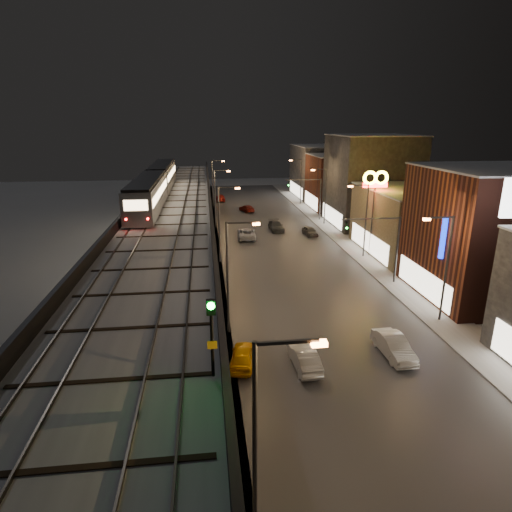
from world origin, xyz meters
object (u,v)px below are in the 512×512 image
car_mid_silver (247,234)px  car_near_white (304,359)px  car_onc_white (276,226)px  car_onc_red (310,232)px  rail_signal (211,323)px  car_taxi (243,356)px  car_mid_dark (247,209)px  subway_train (156,183)px  car_far_white (220,198)px  car_onc_silver (394,347)px

car_mid_silver → car_near_white: bearing=93.8°
car_onc_white → car_onc_red: bearing=-40.8°
rail_signal → car_onc_white: size_ratio=0.67×
car_taxi → car_near_white: size_ratio=0.96×
car_mid_silver → rail_signal: bearing=85.7°
car_near_white → car_taxi: bearing=-13.9°
rail_signal → car_mid_silver: bearing=82.9°
rail_signal → car_mid_dark: size_ratio=0.76×
subway_train → car_mid_silver: 14.31m
car_taxi → car_mid_dark: 52.68m
car_mid_silver → car_far_white: 31.02m
rail_signal → car_onc_silver: size_ratio=0.71×
car_onc_silver → car_mid_dark: bearing=93.8°
rail_signal → car_far_white: size_ratio=0.73×
car_mid_silver → car_onc_red: bearing=-173.5°
subway_train → car_onc_silver: (19.23, -31.48, -7.60)m
subway_train → car_near_white: 35.41m
car_mid_silver → car_onc_red: size_ratio=1.42×
rail_signal → car_taxi: 14.18m
car_mid_silver → car_onc_silver: 34.08m
car_far_white → car_onc_white: car_far_white is taller
car_near_white → car_far_white: 65.00m
car_taxi → car_onc_red: (12.90, 33.83, -0.03)m
car_near_white → car_onc_red: car_near_white is taller
car_mid_dark → car_onc_red: (7.50, -18.57, 0.03)m
car_taxi → car_onc_white: bearing=-91.6°
subway_train → car_mid_silver: size_ratio=6.52×
car_mid_silver → car_far_white: bearing=-82.5°
car_onc_silver → car_far_white: bearing=96.7°
subway_train → car_taxi: (8.50, -31.39, -7.67)m
car_near_white → car_far_white: bearing=-90.1°
subway_train → car_onc_red: size_ratio=9.27×
car_onc_white → car_onc_red: car_onc_white is taller
car_far_white → car_onc_red: 32.57m
car_mid_dark → car_onc_red: 20.03m
rail_signal → car_onc_red: (15.00, 45.18, -8.26)m
car_near_white → car_mid_silver: 34.02m
car_mid_silver → car_onc_silver: bearing=105.1°
car_mid_dark → car_onc_white: (3.05, -14.95, 0.08)m
car_taxi → car_onc_silver: bearing=-169.4°
subway_train → car_far_white: size_ratio=7.97×
subway_train → car_taxi: subway_train is taller
car_near_white → rail_signal: bearing=56.7°
car_taxi → car_near_white: (4.10, -0.80, 0.00)m
car_mid_silver → car_taxi: bearing=86.8°
rail_signal → car_onc_red: size_ratio=0.85×
subway_train → car_near_white: bearing=-68.6°
car_taxi → car_onc_white: size_ratio=0.84×
car_taxi → car_mid_silver: bearing=-84.9°
car_far_white → car_near_white: bearing=91.7°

